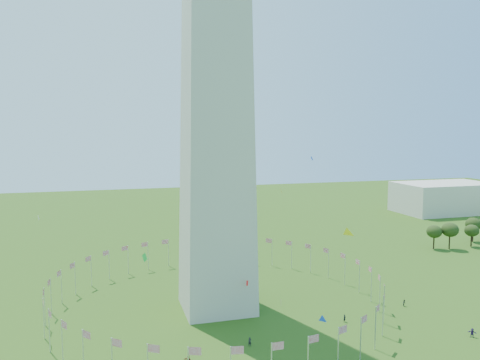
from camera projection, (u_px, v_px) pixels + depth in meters
name	position (u px, v px, depth m)	size (l,w,h in m)	color
flag_ring	(217.00, 290.00, 116.67)	(80.24, 80.24, 9.00)	silver
gov_building_east_a	(444.00, 198.00, 253.09)	(50.00, 30.00, 16.00)	beige
kites_aloft	(317.00, 261.00, 92.66)	(112.32, 78.90, 35.20)	yellow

